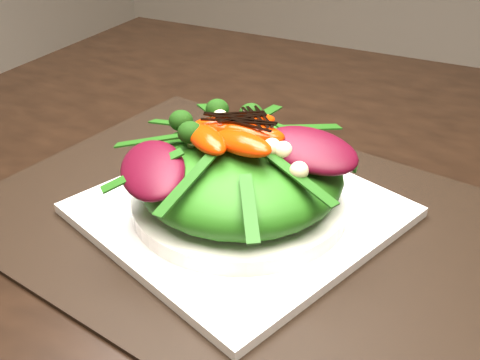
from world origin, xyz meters
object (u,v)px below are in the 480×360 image
at_px(orange_segment, 242,121).
at_px(plate_base, 240,210).
at_px(placemat, 240,216).
at_px(lettuce_mound, 240,173).
at_px(salad_bowl, 240,199).

bearing_deg(orange_segment, plate_base, -66.00).
distance_m(placemat, lettuce_mound, 0.05).
bearing_deg(orange_segment, salad_bowl, -66.00).
bearing_deg(orange_segment, placemat, -66.00).
bearing_deg(lettuce_mound, plate_base, 90.00).
bearing_deg(placemat, lettuce_mound, 0.00).
height_order(salad_bowl, orange_segment, orange_segment).
relative_size(plate_base, salad_bowl, 1.24).
bearing_deg(salad_bowl, lettuce_mound, 90.00).
height_order(plate_base, lettuce_mound, lettuce_mound).
bearing_deg(plate_base, orange_segment, 114.00).
height_order(plate_base, orange_segment, orange_segment).
xyz_separation_m(plate_base, salad_bowl, (0.00, -0.00, 0.01)).
bearing_deg(salad_bowl, placemat, 90.00).
relative_size(placemat, plate_base, 1.91).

